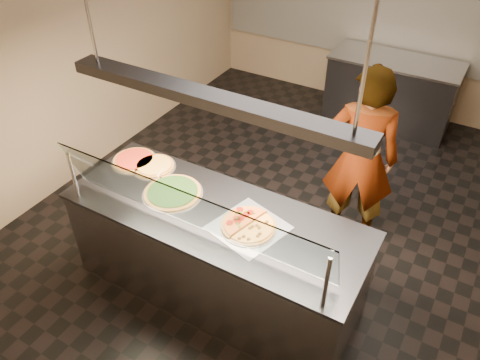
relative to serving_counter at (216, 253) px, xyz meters
The scene contains 18 objects.
ground 1.30m from the serving_counter, 85.54° to the left, with size 5.00×6.00×0.02m, color black.
wall_back 4.35m from the serving_counter, 88.72° to the left, with size 5.00×0.02×3.00m, color #94775F.
wall_front 2.08m from the serving_counter, 87.00° to the right, with size 5.00×0.02×3.00m, color #94775F.
wall_left 2.89m from the serving_counter, 153.40° to the left, with size 0.02×6.00×3.00m, color #94775F.
tile_band 4.27m from the serving_counter, 88.71° to the left, with size 4.90×0.02×1.20m, color silver.
serving_counter is the anchor object (origin of this frame).
sneeze_guard 0.83m from the serving_counter, 90.00° to the right, with size 2.28×0.18×0.54m.
perforated_tray 0.57m from the serving_counter, ahead, with size 0.62×0.62×0.01m.
half_pizza_pepperoni 0.54m from the serving_counter, ahead, with size 0.31×0.46×0.05m.
half_pizza_sausage 0.65m from the serving_counter, ahead, with size 0.31×0.46×0.04m.
pizza_spinach 0.65m from the serving_counter, behind, with size 0.51×0.51×0.03m.
pizza_cheese 0.97m from the serving_counter, 162.84° to the left, with size 0.39×0.39×0.03m.
pizza_tomato 1.16m from the serving_counter, 167.14° to the left, with size 0.42×0.42×0.03m.
pizza_spatula 0.82m from the serving_counter, 167.52° to the left, with size 0.22×0.23×0.02m.
prep_table 3.79m from the serving_counter, 83.32° to the left, with size 1.69×0.74×0.93m.
worker 1.60m from the serving_counter, 59.75° to the left, with size 0.68×0.45×1.87m, color #353340.
heat_lamp_housing 1.48m from the serving_counter, ahead, with size 2.30×0.18×0.08m, color #313136.
lamp_rod_right 2.26m from the serving_counter, ahead, with size 0.02×0.02×1.01m, color #B7B7BC.
Camera 1 is at (1.49, -3.53, 3.43)m, focal length 35.00 mm.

